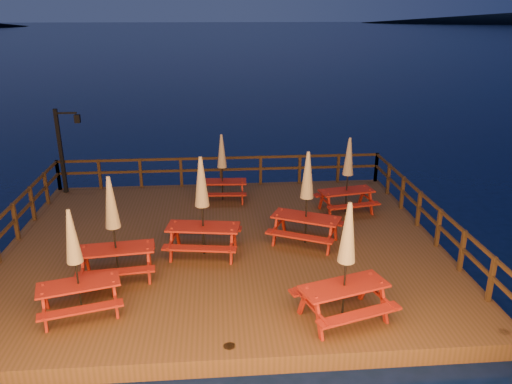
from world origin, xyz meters
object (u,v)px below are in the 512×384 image
Objects in this scene: picnic_table_1 at (113,226)px; lamp_post at (64,143)px; picnic_table_2 at (346,261)px; picnic_table_0 at (202,205)px.

lamp_post is at bearing 107.52° from picnic_table_1.
picnic_table_2 is (5.05, -2.16, 0.03)m from picnic_table_1.
picnic_table_1 is (2.76, -6.24, -0.45)m from lamp_post.
picnic_table_0 is (4.84, -5.20, -0.39)m from lamp_post.
picnic_table_2 reaches higher than picnic_table_1.
lamp_post is 7.11m from picnic_table_0.
lamp_post reaches higher than picnic_table_0.
picnic_table_0 is 2.32m from picnic_table_1.
lamp_post is 1.16× the size of picnic_table_1.
picnic_table_2 is (7.81, -8.40, -0.42)m from lamp_post.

